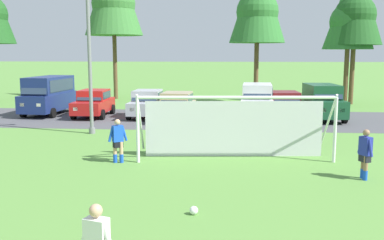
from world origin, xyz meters
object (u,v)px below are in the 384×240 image
(player_striker_near, at_px, (118,141))
(parked_car_slot_far_left, at_px, (49,94))
(soccer_goal, at_px, (234,125))
(parked_car_slot_right, at_px, (284,105))
(parked_car_slot_center, at_px, (177,106))
(parked_car_slot_center_left, at_px, (147,103))
(parked_car_slot_far_right, at_px, (322,101))
(street_lamp, at_px, (93,54))
(player_midfield_center, at_px, (365,154))
(parked_car_slot_center_right, at_px, (257,101))
(soccer_ball, at_px, (194,210))
(parked_car_slot_left, at_px, (94,103))

(player_striker_near, height_order, parked_car_slot_far_left, parked_car_slot_far_left)
(soccer_goal, distance_m, player_striker_near, 4.50)
(parked_car_slot_right, bearing_deg, parked_car_slot_center, -170.81)
(parked_car_slot_center_left, relative_size, parked_car_slot_far_right, 0.89)
(parked_car_slot_center, distance_m, parked_car_slot_right, 6.63)
(player_striker_near, relative_size, street_lamp, 0.21)
(parked_car_slot_far_left, relative_size, parked_car_slot_far_right, 1.04)
(player_midfield_center, height_order, parked_car_slot_center_right, parked_car_slot_center_right)
(parked_car_slot_right, xyz_separation_m, street_lamp, (-10.16, -5.68, 3.12))
(parked_car_slot_center_right, relative_size, parked_car_slot_right, 1.10)
(soccer_ball, bearing_deg, player_striker_near, 122.51)
(parked_car_slot_center, bearing_deg, player_striker_near, -95.15)
(parked_car_slot_right, bearing_deg, soccer_goal, -107.11)
(player_midfield_center, distance_m, parked_car_slot_far_right, 13.27)
(parked_car_slot_far_left, distance_m, parked_car_slot_right, 15.42)
(parked_car_slot_left, height_order, parked_car_slot_center, same)
(player_striker_near, relative_size, parked_car_slot_far_right, 0.35)
(soccer_goal, relative_size, parked_car_slot_right, 1.77)
(player_striker_near, xyz_separation_m, parked_car_slot_center_right, (5.82, 11.76, 0.29))
(parked_car_slot_left, xyz_separation_m, parked_car_slot_far_right, (14.39, -0.03, 0.24))
(parked_car_slot_center, relative_size, parked_car_slot_center_right, 0.91)
(soccer_ball, height_order, parked_car_slot_far_right, parked_car_slot_far_right)
(parked_car_slot_far_left, bearing_deg, player_midfield_center, -40.46)
(parked_car_slot_left, distance_m, street_lamp, 7.00)
(soccer_ball, bearing_deg, parked_car_slot_left, 114.99)
(parked_car_slot_center_right, relative_size, parked_car_slot_far_right, 1.00)
(parked_car_slot_center_left, distance_m, parked_car_slot_center_right, 6.95)
(soccer_ball, bearing_deg, street_lamp, 118.53)
(parked_car_slot_center_left, relative_size, street_lamp, 0.55)
(parked_car_slot_far_right, bearing_deg, parked_car_slot_center_left, 179.56)
(parked_car_slot_right, bearing_deg, parked_car_slot_left, 178.63)
(parked_car_slot_center_right, height_order, parked_car_slot_far_right, same)
(parked_car_slot_center_right, bearing_deg, player_midfield_center, -78.64)
(player_striker_near, xyz_separation_m, parked_car_slot_center_left, (-1.13, 11.81, 0.05))
(soccer_ball, relative_size, player_midfield_center, 0.13)
(soccer_goal, distance_m, parked_car_slot_left, 13.84)
(player_striker_near, distance_m, street_lamp, 7.13)
(parked_car_slot_left, relative_size, parked_car_slot_far_right, 0.90)
(player_striker_near, bearing_deg, parked_car_slot_center_left, 95.44)
(parked_car_slot_center, xyz_separation_m, parked_car_slot_right, (6.54, 1.06, 0.00))
(soccer_goal, bearing_deg, player_striker_near, -164.53)
(parked_car_slot_far_left, relative_size, parked_car_slot_left, 1.16)
(soccer_ball, distance_m, parked_car_slot_left, 18.62)
(parked_car_slot_left, height_order, parked_car_slot_center_left, same)
(player_midfield_center, relative_size, parked_car_slot_left, 0.39)
(parked_car_slot_center_right, distance_m, parked_car_slot_right, 1.70)
(soccer_ball, bearing_deg, soccer_goal, 80.39)
(soccer_goal, height_order, parked_car_slot_left, soccer_goal)
(soccer_ball, distance_m, parked_car_slot_center_right, 17.08)
(parked_car_slot_center, height_order, parked_car_slot_far_right, parked_car_slot_far_right)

